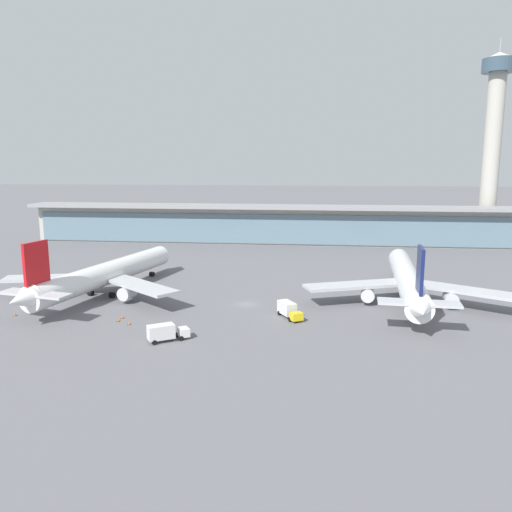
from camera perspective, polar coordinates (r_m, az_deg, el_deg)
name	(u,v)px	position (r m, az deg, el deg)	size (l,w,h in m)	color
ground_plane	(246,304)	(113.78, -1.14, -5.45)	(1200.00, 1200.00, 0.00)	slate
airliner_left_stand	(104,274)	(125.56, -16.70, -2.00)	(45.41, 59.92, 16.09)	white
airliner_centre_stand	(407,280)	(119.62, 16.67, -2.60)	(46.33, 60.46, 16.09)	white
service_truck_near_nose_olive	(44,293)	(129.85, -22.76, -3.91)	(2.60, 6.93, 2.70)	olive
service_truck_under_wing_yellow	(289,310)	(104.05, 3.70, -6.03)	(5.67, 7.46, 3.10)	yellow
service_truck_mid_apron_white	(166,332)	(92.00, -10.14, -8.41)	(7.40, 5.85, 3.10)	silver
terminal_building	(276,224)	(196.44, 2.22, 3.62)	(193.53, 12.80, 15.20)	#B2ADA3
control_tower	(493,135)	(217.97, 25.11, 12.25)	(12.00, 12.00, 76.64)	#B2ADA3
safety_cone_alpha	(15,314)	(116.67, -25.45, -5.93)	(0.62, 0.62, 0.70)	orange
safety_cone_bravo	(122,317)	(107.36, -14.81, -6.61)	(0.62, 0.62, 0.70)	orange
safety_cone_charlie	(118,320)	(105.49, -15.23, -6.94)	(0.62, 0.62, 0.70)	orange
safety_cone_delta	(129,323)	(102.96, -14.06, -7.31)	(0.62, 0.62, 0.70)	orange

